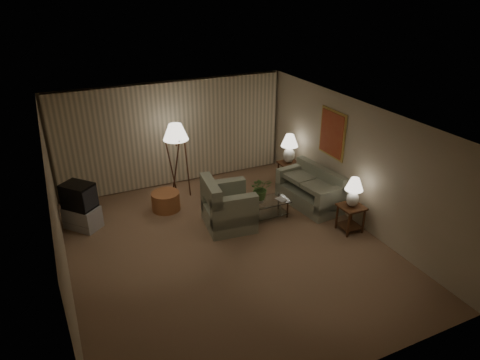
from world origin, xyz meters
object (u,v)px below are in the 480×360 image
(armchair, at_px, (229,208))
(floor_lamp, at_px, (177,159))
(crt_tv, at_px, (79,196))
(sofa, at_px, (310,191))
(tv_cabinet, at_px, (82,217))
(table_lamp_near, at_px, (354,190))
(vase, at_px, (261,199))
(side_table_near, at_px, (351,214))
(ottoman, at_px, (166,201))
(table_lamp_far, at_px, (289,146))
(side_table_far, at_px, (288,169))
(coffee_table, at_px, (266,207))

(armchair, height_order, floor_lamp, floor_lamp)
(crt_tv, xyz_separation_m, floor_lamp, (2.38, 0.58, 0.20))
(sofa, bearing_deg, tv_cabinet, -110.34)
(table_lamp_near, height_order, vase, table_lamp_near)
(armchair, xyz_separation_m, side_table_near, (2.27, -1.29, -0.04))
(table_lamp_near, relative_size, ottoman, 1.00)
(table_lamp_far, relative_size, tv_cabinet, 0.89)
(sofa, distance_m, tv_cabinet, 5.19)
(ottoman, bearing_deg, armchair, -50.45)
(armchair, relative_size, side_table_far, 2.14)
(side_table_near, xyz_separation_m, table_lamp_far, (-0.00, 2.60, 0.65))
(side_table_near, xyz_separation_m, vase, (-1.52, 1.25, 0.09))
(coffee_table, relative_size, floor_lamp, 0.54)
(armchair, relative_size, ottoman, 1.96)
(table_lamp_near, relative_size, coffee_table, 0.65)
(sofa, height_order, floor_lamp, floor_lamp)
(crt_tv, bearing_deg, floor_lamp, 62.31)
(table_lamp_far, height_order, tv_cabinet, table_lamp_far)
(armchair, xyz_separation_m, side_table_far, (2.27, 1.31, -0.04))
(coffee_table, xyz_separation_m, vase, (-0.15, 0.00, 0.22))
(table_lamp_far, relative_size, vase, 4.70)
(sofa, xyz_separation_m, vase, (-1.37, -0.10, 0.13))
(table_lamp_near, relative_size, table_lamp_far, 0.86)
(ottoman, relative_size, vase, 4.04)
(side_table_near, relative_size, table_lamp_far, 0.79)
(floor_lamp, bearing_deg, side_table_far, -10.89)
(side_table_far, distance_m, floor_lamp, 2.93)
(armchair, xyz_separation_m, floor_lamp, (-0.55, 1.85, 0.53))
(table_lamp_far, height_order, crt_tv, table_lamp_far)
(table_lamp_near, bearing_deg, side_table_near, -14.04)
(floor_lamp, bearing_deg, crt_tv, -166.22)
(sofa, relative_size, side_table_near, 3.04)
(sofa, distance_m, vase, 1.38)
(vase, bearing_deg, table_lamp_far, 41.66)
(side_table_near, bearing_deg, side_table_far, 90.00)
(side_table_near, xyz_separation_m, side_table_far, (0.00, 2.60, -0.01))
(table_lamp_near, distance_m, table_lamp_far, 2.60)
(sofa, xyz_separation_m, table_lamp_near, (0.15, -1.35, 0.62))
(ottoman, bearing_deg, coffee_table, -33.97)
(sofa, xyz_separation_m, armchair, (-2.12, -0.06, 0.08))
(armchair, height_order, tv_cabinet, armchair)
(side_table_far, relative_size, table_lamp_far, 0.79)
(side_table_near, bearing_deg, table_lamp_near, 165.96)
(side_table_far, xyz_separation_m, vase, (-1.52, -1.35, 0.10))
(table_lamp_near, bearing_deg, vase, 140.51)
(table_lamp_far, distance_m, crt_tv, 5.21)
(sofa, relative_size, table_lamp_near, 2.79)
(coffee_table, height_order, vase, vase)
(side_table_far, bearing_deg, side_table_near, -90.00)
(sofa, relative_size, crt_tv, 2.33)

